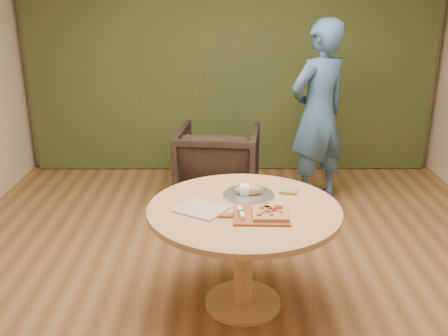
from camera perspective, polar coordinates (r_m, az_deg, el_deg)
name	(u,v)px	position (r m, az deg, el deg)	size (l,w,h in m)	color
room_shell	(239,108)	(3.15, 1.76, 6.85)	(5.04, 6.04, 2.84)	#8F6039
curtain	(231,55)	(6.01, 0.84, 12.77)	(4.80, 0.14, 2.78)	#2F3C1B
pedestal_table	(244,226)	(3.36, 2.29, -6.63)	(1.28, 1.28, 0.75)	tan
pizza_paddle	(259,216)	(3.16, 4.07, -5.48)	(0.45, 0.29, 0.01)	#9C4D27
flatbread_pizza	(270,213)	(3.15, 5.26, -5.14)	(0.23, 0.23, 0.04)	tan
cutlery_roll	(241,212)	(3.14, 1.99, -5.09)	(0.05, 0.20, 0.03)	white
newspaper	(201,209)	(3.25, -2.66, -4.73)	(0.30, 0.25, 0.01)	silver
serving_tray	(249,195)	(3.47, 2.83, -3.08)	(0.36, 0.36, 0.02)	silver
bread_roll	(247,190)	(3.46, 2.69, -2.53)	(0.19, 0.09, 0.09)	tan
green_packet	(288,191)	(3.56, 7.35, -2.64)	(0.12, 0.10, 0.02)	olive
armchair	(218,159)	(5.28, -0.66, 1.03)	(0.83, 0.78, 0.85)	black
person_standing	(318,114)	(5.15, 10.72, 6.10)	(0.68, 0.45, 1.87)	#3C6392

